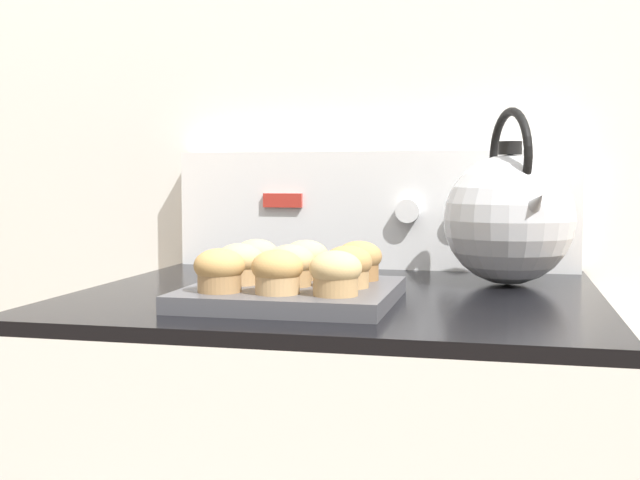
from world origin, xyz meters
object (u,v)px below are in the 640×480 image
muffin_r0_c2 (336,273)px  muffin_r1_c0 (240,264)px  muffin_r1_c1 (291,265)px  muffin_r2_c0 (256,259)px  muffin_r2_c2 (359,261)px  muffin_r1_c2 (348,267)px  muffin_pan (293,294)px  muffin_r0_c1 (277,272)px  muffin_r2_c1 (306,260)px  tea_kettle (509,217)px  muffin_r0_c0 (219,270)px

muffin_r0_c2 → muffin_r1_c0: (-0.15, 0.07, 0.00)m
muffin_r1_c0 → muffin_r1_c1: size_ratio=1.00×
muffin_r2_c0 → muffin_r2_c2: (0.15, 0.00, 0.00)m
muffin_r1_c2 → muffin_r2_c0: bearing=153.6°
muffin_pan → muffin_r0_c1: muffin_r0_c1 is taller
muffin_r2_c1 → tea_kettle: size_ratio=0.24×
muffin_pan → muffin_r0_c0: muffin_r0_c0 is taller
muffin_r1_c1 → muffin_r2_c1: bearing=88.8°
muffin_r0_c0 → muffin_r0_c2: size_ratio=1.00×
muffin_r1_c0 → tea_kettle: (0.35, 0.25, 0.05)m
muffin_pan → muffin_r0_c1: bearing=-89.6°
muffin_r1_c0 → muffin_r2_c2: bearing=27.4°
muffin_r1_c0 → muffin_r2_c1: size_ratio=1.00×
muffin_r2_c0 → muffin_r2_c2: size_ratio=1.00×
muffin_r2_c1 → muffin_r0_c2: bearing=-63.1°
muffin_r1_c2 → muffin_r2_c1: (-0.07, 0.07, 0.00)m
muffin_r0_c1 → muffin_r1_c2: size_ratio=1.00×
muffin_r1_c1 → muffin_pan: bearing=44.5°
muffin_r0_c0 → muffin_r0_c2: bearing=1.2°
muffin_r0_c0 → tea_kettle: (0.35, 0.32, 0.05)m
muffin_r0_c2 → muffin_r2_c2: (0.00, 0.15, 0.00)m
muffin_r0_c0 → muffin_r1_c0: same height
muffin_r0_c1 → muffin_r2_c2: bearing=63.9°
muffin_pan → muffin_r0_c0: bearing=-134.3°
muffin_r2_c1 → muffin_r2_c2: (0.08, 0.00, 0.00)m
muffin_r0_c1 → tea_kettle: 0.43m
muffin_r2_c2 → muffin_pan: bearing=-134.1°
muffin_r1_c1 → muffin_r2_c0: 0.10m
muffin_r0_c1 → muffin_r0_c2: same height
muffin_r0_c2 → muffin_r2_c0: same height
muffin_r0_c1 → muffin_r2_c0: 0.16m
muffin_pan → muffin_r0_c0: 0.11m
muffin_r0_c0 → muffin_r1_c2: 0.17m
muffin_pan → muffin_r2_c2: bearing=45.9°
muffin_r0_c2 → muffin_r1_c2: bearing=89.4°
muffin_r2_c2 → muffin_r1_c2: bearing=-90.6°
muffin_pan → muffin_r2_c0: (-0.07, 0.07, 0.04)m
tea_kettle → muffin_r1_c0: bearing=-145.1°
muffin_pan → muffin_r0_c0: (-0.07, -0.08, 0.04)m
muffin_pan → muffin_r0_c2: bearing=-44.9°
muffin_r2_c0 → muffin_r2_c1: (0.07, 0.00, 0.00)m
tea_kettle → muffin_r0_c2: bearing=-122.7°
muffin_r1_c2 → muffin_r0_c2: bearing=-90.6°
muffin_r2_c0 → muffin_r2_c1: size_ratio=1.00×
muffin_r2_c2 → tea_kettle: (0.20, 0.17, 0.05)m
muffin_r0_c2 → muffin_r1_c2: same height
muffin_pan → muffin_r2_c1: size_ratio=4.17×
muffin_r1_c1 → muffin_r2_c2: same height
muffin_r1_c0 → muffin_r2_c0: same height
muffin_pan → muffin_r1_c1: bearing=-135.5°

